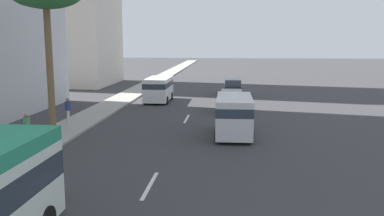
% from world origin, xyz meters
% --- Properties ---
extents(ground_plane, '(198.00, 198.00, 0.00)m').
position_xyz_m(ground_plane, '(31.50, 0.00, 0.00)').
color(ground_plane, '#38383A').
extents(sidewalk_right, '(162.00, 2.65, 0.15)m').
position_xyz_m(sidewalk_right, '(31.50, 7.27, 0.07)').
color(sidewalk_right, '#9E9B93').
rests_on(sidewalk_right, ground_plane).
extents(lane_stripe_mid, '(3.20, 0.16, 0.01)m').
position_xyz_m(lane_stripe_mid, '(12.55, 0.00, 0.01)').
color(lane_stripe_mid, silver).
rests_on(lane_stripe_mid, ground_plane).
extents(lane_stripe_far, '(3.20, 0.16, 0.01)m').
position_xyz_m(lane_stripe_far, '(26.76, 0.00, 0.01)').
color(lane_stripe_far, silver).
rests_on(lane_stripe_far, ground_plane).
extents(van_lead, '(5.00, 2.21, 2.39)m').
position_xyz_m(van_lead, '(21.57, -3.41, 1.37)').
color(van_lead, silver).
rests_on(van_lead, ground_plane).
extents(car_second, '(4.34, 1.86, 1.70)m').
position_xyz_m(car_second, '(40.27, -3.46, 0.80)').
color(car_second, black).
rests_on(car_second, ground_plane).
extents(van_third, '(5.09, 2.22, 2.23)m').
position_xyz_m(van_third, '(35.08, 3.52, 1.29)').
color(van_third, white).
rests_on(van_third, ground_plane).
extents(car_fourth, '(4.52, 1.89, 1.72)m').
position_xyz_m(car_fourth, '(30.30, -3.28, 0.81)').
color(car_fourth, silver).
rests_on(car_fourth, ground_plane).
extents(pedestrian_near_lamp, '(0.37, 0.30, 1.65)m').
position_xyz_m(pedestrian_near_lamp, '(24.10, 7.92, 1.06)').
color(pedestrian_near_lamp, beige).
rests_on(pedestrian_near_lamp, sidewalk_right).
extents(pedestrian_mid_block, '(0.35, 0.39, 1.82)m').
position_xyz_m(pedestrian_mid_block, '(17.42, 7.49, 1.16)').
color(pedestrian_mid_block, '#333338').
rests_on(pedestrian_mid_block, sidewalk_right).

